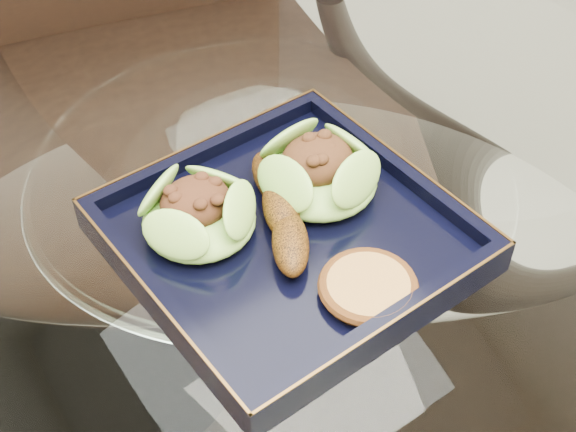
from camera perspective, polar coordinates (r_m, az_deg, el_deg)
dining_table at (r=0.86m, az=-1.04°, el=-7.45°), size 1.13×1.13×0.77m
dining_chair at (r=1.15m, az=-8.22°, el=4.53°), size 0.51×0.51×0.97m
navy_plate at (r=0.70m, az=-0.00°, el=-1.74°), size 0.28×0.28×0.02m
lettuce_wrap_left at (r=0.69m, az=-6.38°, el=0.05°), size 0.11×0.11×0.04m
lettuce_wrap_right at (r=0.72m, az=2.21°, el=3.00°), size 0.13×0.13×0.04m
roasted_plantain at (r=0.69m, az=-0.50°, el=0.44°), size 0.09×0.15×0.03m
crumb_patty at (r=0.64m, az=5.72°, el=-5.12°), size 0.09×0.09×0.01m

